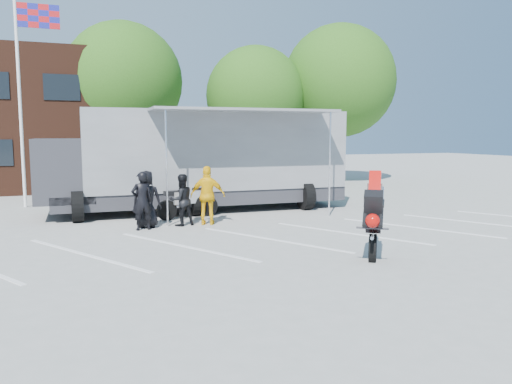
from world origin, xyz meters
TOP-DOWN VIEW (x-y plane):
  - ground at (0.00, 0.00)m, footprint 100.00×100.00m
  - parking_bay_lines at (0.00, 1.00)m, footprint 18.09×13.33m
  - flagpole at (-6.24, 10.00)m, footprint 1.61×0.12m
  - tree_left at (-2.00, 16.00)m, footprint 6.12×6.12m
  - tree_mid at (5.00, 15.00)m, footprint 5.44×5.44m
  - tree_right at (10.00, 14.50)m, footprint 6.46×6.46m
  - transporter_truck at (-0.20, 6.72)m, footprint 11.69×5.82m
  - parked_motorcycle at (-1.13, 5.20)m, footprint 2.41×1.33m
  - stunt_bike_rider at (1.83, -1.37)m, footprint 1.80×2.02m
  - spectator_leather_a at (-2.69, 3.96)m, footprint 0.97×0.76m
  - spectator_leather_b at (-2.87, 3.62)m, footprint 0.68×0.49m
  - spectator_leather_c at (-1.63, 3.91)m, footprint 0.91×0.79m
  - spectator_hivis at (-0.83, 3.79)m, footprint 1.17×0.81m

SIDE VIEW (x-z plane):
  - ground at x=0.00m, z-range 0.00..0.00m
  - transporter_truck at x=-0.20m, z-range -1.84..1.84m
  - parked_motorcycle at x=-1.13m, z-range -0.60..0.60m
  - stunt_bike_rider at x=1.83m, z-range -1.09..1.09m
  - parking_bay_lines at x=0.00m, z-range 0.00..0.01m
  - spectator_leather_c at x=-1.63m, z-range 0.00..1.61m
  - spectator_leather_b at x=-2.87m, z-range 0.00..1.74m
  - spectator_leather_a at x=-2.69m, z-range 0.00..1.75m
  - spectator_hivis at x=-0.83m, z-range 0.00..1.85m
  - tree_mid at x=5.00m, z-range 1.10..8.78m
  - flagpole at x=-6.24m, z-range 1.05..9.05m
  - tree_left at x=-2.00m, z-range 1.25..9.89m
  - tree_right at x=10.00m, z-range 1.32..10.44m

